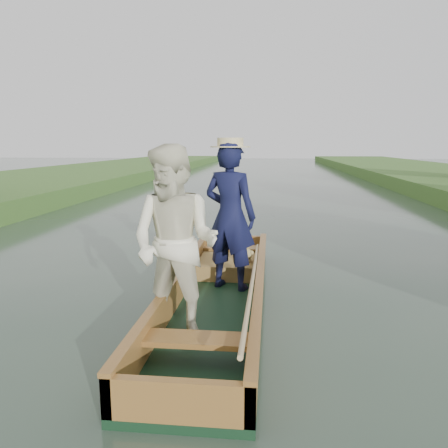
# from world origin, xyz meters

# --- Properties ---
(ground) EXTENTS (120.00, 120.00, 0.00)m
(ground) POSITION_xyz_m (0.00, 0.00, 0.00)
(ground) COLOR #283D30
(ground) RESTS_ON ground
(trees_far) EXTENTS (21.82, 13.17, 4.61)m
(trees_far) POSITION_xyz_m (4.45, 6.80, 2.58)
(trees_far) COLOR #47331E
(trees_far) RESTS_ON ground
(punt) EXTENTS (1.42, 5.00, 2.08)m
(punt) POSITION_xyz_m (-0.11, -0.29, 0.77)
(punt) COLOR black
(punt) RESTS_ON ground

